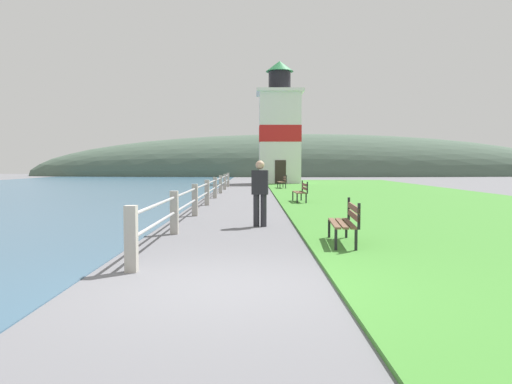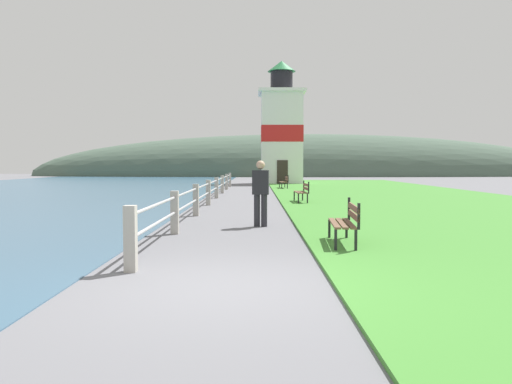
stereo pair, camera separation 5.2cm
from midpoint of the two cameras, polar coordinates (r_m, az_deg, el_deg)
The scene contains 9 objects.
ground_plane at distance 6.82m, azimuth -4.17°, elevation -10.88°, with size 160.00×160.00×0.00m, color slate.
grass_verge at distance 25.40m, azimuth 15.99°, elevation -0.61°, with size 12.00×53.23×0.06m.
seawall_railing at distance 22.28m, azimuth -5.07°, elevation 0.44°, with size 0.18×29.34×1.03m.
park_bench_near at distance 10.19m, azimuth 10.24°, elevation -3.17°, with size 0.59×1.68×0.94m.
park_bench_midway at distance 21.27m, azimuth 5.26°, elevation 0.15°, with size 0.52×1.64×0.94m.
park_bench_far at distance 33.55m, azimuth 3.17°, elevation 1.27°, with size 0.55×1.66×0.94m.
lighthouse at distance 42.97m, azimuth 2.79°, elevation 6.96°, with size 3.95×3.95×10.42m.
person_strolling at distance 13.20m, azimuth 0.47°, elevation 0.12°, with size 0.45×0.28×1.75m.
distant_hillside at distance 72.49m, azimuth 5.80°, elevation 1.86°, with size 80.00×16.00×12.00m.
Camera 2 is at (0.49, -6.59, 1.65)m, focal length 35.00 mm.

